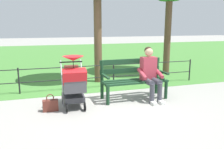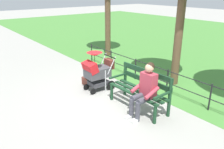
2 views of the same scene
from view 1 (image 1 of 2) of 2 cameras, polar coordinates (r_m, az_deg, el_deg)
The scene contains 7 objects.
ground_plane at distance 5.54m, azimuth -2.01°, elevation -6.76°, with size 60.00×60.00×0.00m, color #9E9B93.
grass_lawn at distance 14.04m, azimuth -11.41°, elevation 4.51°, with size 40.00×16.00×0.01m, color #478438.
park_bench at distance 5.74m, azimuth 5.18°, elevation -0.67°, with size 1.61×0.63×0.96m.
person_on_bench at distance 5.65m, azimuth 9.36°, elevation 0.59°, with size 0.54×0.74×1.28m.
stroller at distance 5.09m, azimuth -9.41°, elevation -1.64°, with size 0.52×0.90×1.15m.
handbag at distance 5.11m, azimuth -14.87°, elevation -7.27°, with size 0.32×0.14×0.37m.
park_fence at distance 6.65m, azimuth -4.96°, elevation 0.13°, with size 6.55×0.04×0.70m.
Camera 1 is at (1.35, 5.07, 1.78)m, focal length 37.27 mm.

